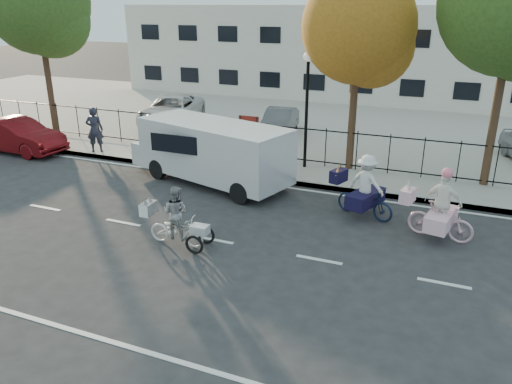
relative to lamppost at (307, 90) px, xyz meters
The scene contains 19 objects.
ground 7.50m from the lamppost, 94.21° to the right, with size 120.00×120.00×0.00m, color #333334.
road_markings 7.49m from the lamppost, 94.21° to the right, with size 60.00×9.52×0.01m, color silver, non-canonical shape.
curb 3.54m from the lamppost, 105.95° to the right, with size 60.00×0.10×0.15m, color #A8A399.
sidewalk 3.16m from the lamppost, 125.54° to the right, with size 60.00×2.20×0.15m, color #A8A399.
parking_lot 8.76m from the lamppost, 93.49° to the left, with size 60.00×15.60×0.15m, color #A8A399.
iron_fence 2.30m from the lamppost, 141.34° to the left, with size 58.00×0.06×1.50m, color black, non-canonical shape.
building 18.21m from the lamppost, 91.57° to the left, with size 34.00×10.00×6.00m, color silver.
lamppost is the anchor object (origin of this frame).
street_sign 2.90m from the lamppost, behind, with size 0.85×0.06×1.80m.
zebra_trike 7.91m from the lamppost, 99.73° to the right, with size 1.93×0.74×1.66m.
unicorn_bike 7.15m from the lamppost, 39.98° to the right, with size 2.08×1.48×2.05m.
bull_bike 5.22m from the lamppost, 50.27° to the right, with size 2.16×1.53×1.95m.
white_van 4.20m from the lamppost, 135.42° to the right, with size 6.63×3.57×2.20m.
red_sedan 12.71m from the lamppost, 169.38° to the right, with size 1.54×4.42×1.46m, color #5C0A0D.
pedestrian 9.15m from the lamppost, behind, with size 0.70×0.46×1.92m, color black.
lot_car_b 9.87m from the lamppost, 153.13° to the left, with size 2.42×5.25×1.46m, color silver.
lot_car_c 5.63m from the lamppost, 121.06° to the left, with size 1.31×3.74×1.23m, color #4B4E52.
tree_west 13.00m from the lamppost, behind, with size 4.61×4.61×8.46m.
tree_mid 2.74m from the lamppost, 17.44° to the left, with size 4.00×4.00×7.33m.
Camera 1 is at (5.80, -10.98, 6.10)m, focal length 35.00 mm.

